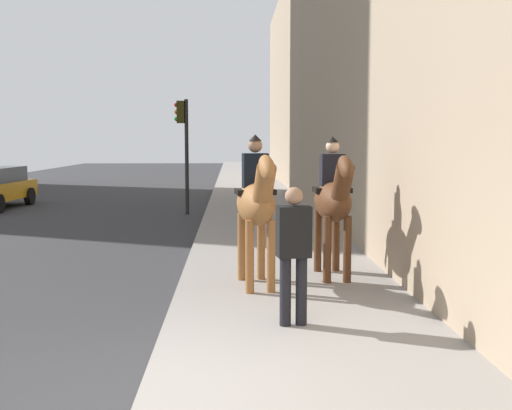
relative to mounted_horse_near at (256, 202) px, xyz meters
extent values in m
cube|color=gray|center=(-4.05, -0.51, -1.38)|extent=(120.00, 3.49, 0.12)
ellipsoid|color=brown|center=(0.08, 0.01, -0.04)|extent=(1.56, 0.73, 0.66)
cylinder|color=brown|center=(-0.35, -0.20, -0.78)|extent=(0.13, 0.13, 1.09)
cylinder|color=brown|center=(-0.39, 0.12, -0.78)|extent=(0.13, 0.13, 1.09)
cylinder|color=brown|center=(0.54, -0.10, -0.78)|extent=(0.13, 0.13, 1.09)
cylinder|color=brown|center=(0.51, 0.22, -0.78)|extent=(0.13, 0.13, 1.09)
cylinder|color=brown|center=(-0.69, -0.08, 0.31)|extent=(0.66, 0.35, 0.68)
ellipsoid|color=brown|center=(-0.89, -0.11, 0.56)|extent=(0.65, 0.29, 0.49)
cylinder|color=black|center=(0.79, 0.09, -0.14)|extent=(0.29, 0.13, 0.55)
cube|color=black|center=(0.13, 0.02, 0.15)|extent=(0.51, 0.65, 0.08)
cube|color=black|center=(0.13, 0.02, 0.46)|extent=(0.32, 0.41, 0.55)
sphere|color=#8C664C|center=(0.13, 0.02, 0.86)|extent=(0.22, 0.22, 0.22)
cone|color=black|center=(0.13, 0.02, 0.98)|extent=(0.22, 0.22, 0.10)
ellipsoid|color=#4C2B16|center=(0.69, -1.28, -0.06)|extent=(1.52, 0.61, 0.66)
cylinder|color=#4C2B16|center=(0.24, -1.45, -0.79)|extent=(0.13, 0.13, 1.07)
cylinder|color=#4C2B16|center=(0.23, -1.13, -0.79)|extent=(0.13, 0.13, 1.07)
cylinder|color=#4C2B16|center=(1.14, -1.42, -0.79)|extent=(0.13, 0.13, 1.07)
cylinder|color=#4C2B16|center=(1.13, -1.10, -0.79)|extent=(0.13, 0.13, 1.07)
cylinder|color=#4C2B16|center=(-0.08, -1.30, 0.29)|extent=(0.64, 0.30, 0.68)
ellipsoid|color=#4C2B16|center=(-0.29, -1.31, 0.54)|extent=(0.63, 0.24, 0.49)
cylinder|color=black|center=(1.40, -1.26, -0.16)|extent=(0.29, 0.11, 0.55)
cube|color=black|center=(0.74, -1.28, 0.12)|extent=(0.46, 0.61, 0.08)
cube|color=black|center=(0.74, -1.28, 0.44)|extent=(0.29, 0.39, 0.55)
sphere|color=#D8AD8C|center=(0.74, -1.28, 0.83)|extent=(0.22, 0.22, 0.22)
cone|color=black|center=(0.74, -1.28, 0.95)|extent=(0.21, 0.21, 0.10)
cylinder|color=black|center=(-2.04, -0.27, -0.90)|extent=(0.14, 0.14, 0.85)
cylinder|color=black|center=(-2.02, -0.47, -0.90)|extent=(0.14, 0.14, 0.85)
cube|color=black|center=(-2.03, -0.37, -0.16)|extent=(0.30, 0.43, 0.62)
sphere|color=#8C664C|center=(-2.03, -0.37, 0.27)|extent=(0.22, 0.22, 0.22)
cylinder|color=black|center=(13.84, 7.85, -1.12)|extent=(0.65, 0.25, 0.64)
cylinder|color=black|center=(10.62, 1.82, 0.39)|extent=(0.12, 0.12, 3.67)
cube|color=#2D280C|center=(10.62, 2.00, 1.83)|extent=(0.20, 0.24, 0.70)
sphere|color=red|center=(10.62, 2.13, 2.05)|extent=(0.14, 0.14, 0.14)
sphere|color=orange|center=(10.62, 2.13, 1.83)|extent=(0.14, 0.14, 0.14)
sphere|color=green|center=(10.62, 2.13, 1.61)|extent=(0.14, 0.14, 0.14)
camera|label=1|loc=(-9.50, 0.37, 0.93)|focal=43.97mm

